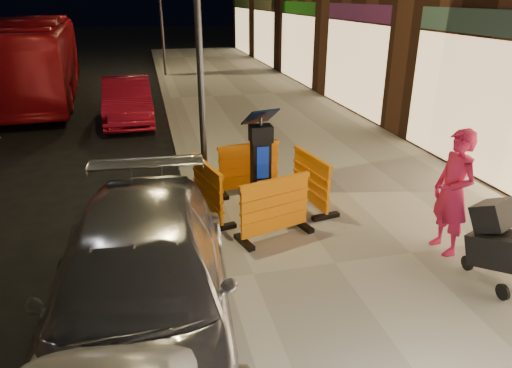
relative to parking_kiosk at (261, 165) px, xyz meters
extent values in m
plane|color=black|center=(-1.11, -1.96, -1.05)|extent=(120.00, 120.00, 0.00)
cube|color=gray|center=(1.89, -1.96, -0.97)|extent=(6.00, 60.00, 0.15)
cube|color=slate|center=(-1.11, -1.96, -0.97)|extent=(0.30, 60.00, 0.15)
cube|color=black|center=(0.00, 0.00, 0.00)|extent=(0.67, 0.67, 1.80)
cube|color=orange|center=(0.00, -0.95, -0.40)|extent=(1.38, 0.88, 1.00)
cube|color=orange|center=(0.00, 0.95, -0.40)|extent=(1.35, 0.72, 1.00)
cube|color=orange|center=(-0.95, 0.00, -0.40)|extent=(0.82, 1.37, 1.00)
cube|color=orange|center=(0.95, 0.00, -0.40)|extent=(0.74, 1.36, 1.00)
imported|color=silver|center=(-2.09, -2.79, -1.05)|extent=(2.41, 5.25, 1.49)
imported|color=maroon|center=(-2.46, 7.76, -1.05)|extent=(1.60, 4.24, 1.38)
imported|color=maroon|center=(-5.89, 12.28, -1.05)|extent=(3.46, 11.12, 3.05)
imported|color=#B61941|center=(2.43, -1.99, 0.06)|extent=(0.50, 0.73, 1.92)
cube|color=black|center=(2.63, -2.89, -0.35)|extent=(0.87, 1.02, 1.09)
cylinder|color=#3F3F44|center=(-0.86, 1.04, 2.10)|extent=(0.12, 0.12, 6.00)
cylinder|color=#3F3F44|center=(-0.86, 16.04, 2.10)|extent=(0.12, 0.12, 6.00)
camera|label=1|loc=(-1.82, -7.29, 2.75)|focal=32.00mm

